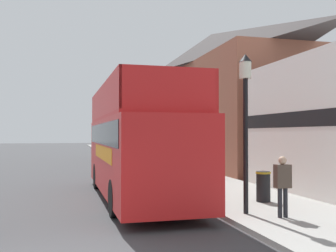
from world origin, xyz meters
TOP-DOWN VIEW (x-y plane):
  - ground_plane at (0.00, 21.00)m, footprint 144.00×144.00m
  - sidewalk at (6.45, 18.00)m, footprint 3.80×108.00m
  - brick_terrace_rear at (11.35, 21.91)m, footprint 6.00×22.36m
  - tour_bus at (2.94, 7.37)m, footprint 2.59×9.71m
  - parked_car_ahead_of_bus at (3.44, 14.37)m, footprint 1.88×4.44m
  - pedestrian_second at (5.91, 2.67)m, footprint 0.41×0.23m
  - lamp_post_nearest at (5.21, 3.36)m, footprint 0.35×0.35m
  - lamp_post_second at (4.92, 12.71)m, footprint 0.35×0.35m
  - lamp_post_third at (5.14, 22.06)m, footprint 0.35×0.35m
  - litter_bin at (6.57, 4.93)m, footprint 0.48×0.48m

SIDE VIEW (x-z plane):
  - ground_plane at x=0.00m, z-range 0.00..0.00m
  - sidewalk at x=6.45m, z-range 0.00..0.14m
  - litter_bin at x=6.57m, z-range 0.17..1.12m
  - parked_car_ahead_of_bus at x=3.44m, z-range -0.05..1.38m
  - pedestrian_second at x=5.91m, z-range 0.30..1.87m
  - tour_bus at x=2.94m, z-range -0.17..3.76m
  - lamp_post_nearest at x=5.21m, z-range 0.99..5.30m
  - lamp_post_second at x=4.92m, z-range 1.00..5.39m
  - lamp_post_third at x=5.14m, z-range 1.03..5.74m
  - brick_terrace_rear at x=11.35m, z-range 0.00..9.97m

